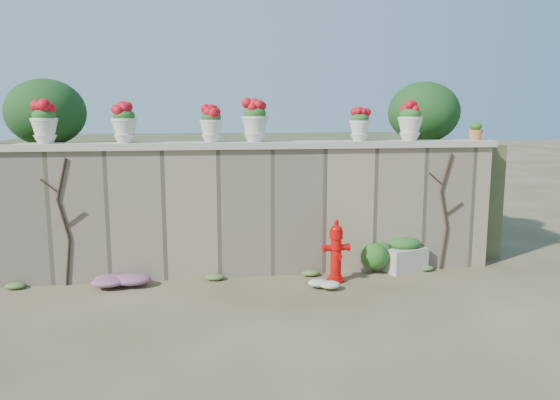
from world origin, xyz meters
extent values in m
plane|color=#4C4026|center=(0.00, 0.00, 0.00)|extent=(80.00, 80.00, 0.00)
cube|color=gray|center=(0.00, 1.80, 1.00)|extent=(8.00, 0.40, 2.00)
cube|color=beige|center=(0.00, 1.80, 2.05)|extent=(8.10, 0.52, 0.10)
cube|color=#384C23|center=(0.00, 5.00, 1.00)|extent=(9.00, 6.00, 2.00)
ellipsoid|color=#143814|center=(-3.20, 3.00, 2.55)|extent=(1.30, 1.30, 1.10)
ellipsoid|color=#143814|center=(3.40, 3.00, 2.55)|extent=(1.30, 1.30, 1.10)
cylinder|color=black|center=(-2.66, 1.58, 0.35)|extent=(0.12, 0.04, 0.70)
cylinder|color=black|center=(-2.69, 1.58, 1.00)|extent=(0.17, 0.04, 0.61)
cylinder|color=black|center=(-2.67, 1.58, 1.60)|extent=(0.18, 0.04, 0.61)
cylinder|color=black|center=(-2.52, 1.58, 1.00)|extent=(0.30, 0.02, 0.22)
cylinder|color=black|center=(-2.85, 1.58, 1.50)|extent=(0.25, 0.02, 0.21)
cylinder|color=black|center=(3.24, 1.58, 0.35)|extent=(0.12, 0.04, 0.70)
cylinder|color=black|center=(3.22, 1.58, 1.00)|extent=(0.17, 0.04, 0.61)
cylinder|color=black|center=(3.23, 1.58, 1.60)|extent=(0.18, 0.04, 0.61)
cylinder|color=black|center=(3.38, 1.58, 1.00)|extent=(0.30, 0.02, 0.22)
cylinder|color=black|center=(3.05, 1.58, 1.50)|extent=(0.25, 0.02, 0.21)
cylinder|color=red|center=(1.32, 1.17, 0.02)|extent=(0.27, 0.27, 0.05)
cylinder|color=red|center=(1.32, 1.17, 0.39)|extent=(0.16, 0.16, 0.60)
cylinder|color=red|center=(1.32, 1.17, 0.53)|extent=(0.20, 0.20, 0.04)
cylinder|color=red|center=(1.32, 1.17, 0.73)|extent=(0.20, 0.20, 0.12)
ellipsoid|color=red|center=(1.32, 1.17, 0.83)|extent=(0.18, 0.18, 0.14)
cylinder|color=red|center=(1.32, 1.17, 0.91)|extent=(0.07, 0.07, 0.10)
cylinder|color=red|center=(1.18, 1.16, 0.53)|extent=(0.14, 0.10, 0.10)
cylinder|color=red|center=(1.45, 1.18, 0.53)|extent=(0.14, 0.10, 0.10)
cylinder|color=red|center=(1.32, 1.06, 0.44)|extent=(0.09, 0.10, 0.09)
cube|color=beige|center=(2.57, 1.55, 0.19)|extent=(0.76, 0.58, 0.39)
ellipsoid|color=#1E5119|center=(2.57, 1.55, 0.45)|extent=(0.58, 0.46, 0.20)
ellipsoid|color=#1E5119|center=(2.07, 1.55, 0.32)|extent=(0.67, 0.60, 0.63)
ellipsoid|color=#BF26A2|center=(-1.87, 1.37, 0.12)|extent=(0.93, 0.62, 0.25)
ellipsoid|color=white|center=(1.08, 0.84, 0.09)|extent=(0.50, 0.40, 0.18)
ellipsoid|color=#1E5119|center=(-2.92, 1.80, 2.51)|extent=(0.33, 0.33, 0.20)
ellipsoid|color=red|center=(-2.92, 1.80, 2.60)|extent=(0.29, 0.29, 0.21)
ellipsoid|color=#1E5119|center=(-1.79, 1.80, 2.51)|extent=(0.32, 0.32, 0.19)
ellipsoid|color=red|center=(-1.79, 1.80, 2.59)|extent=(0.28, 0.28, 0.20)
ellipsoid|color=#1E5119|center=(-0.50, 1.80, 2.48)|extent=(0.30, 0.30, 0.18)
ellipsoid|color=red|center=(-0.50, 1.80, 2.55)|extent=(0.27, 0.27, 0.19)
ellipsoid|color=#1E5119|center=(0.16, 1.80, 2.54)|extent=(0.35, 0.35, 0.21)
ellipsoid|color=red|center=(0.16, 1.80, 2.63)|extent=(0.31, 0.31, 0.22)
ellipsoid|color=#1E5119|center=(1.83, 1.80, 2.46)|extent=(0.29, 0.29, 0.17)
ellipsoid|color=red|center=(1.83, 1.80, 2.53)|extent=(0.25, 0.25, 0.18)
ellipsoid|color=#1E5119|center=(2.67, 1.80, 2.52)|extent=(0.34, 0.34, 0.20)
ellipsoid|color=red|center=(2.67, 1.80, 2.61)|extent=(0.30, 0.30, 0.21)
ellipsoid|color=#1E5119|center=(3.80, 1.80, 2.31)|extent=(0.19, 0.19, 0.13)
camera|label=1|loc=(-0.69, -6.63, 2.56)|focal=35.00mm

